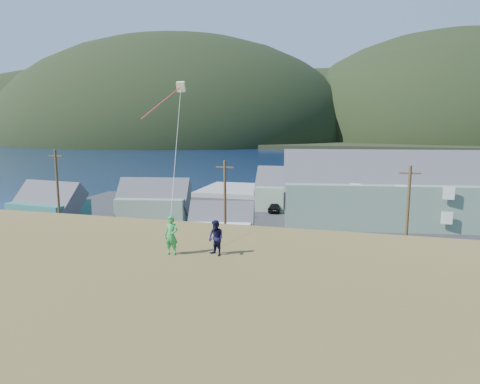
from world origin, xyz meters
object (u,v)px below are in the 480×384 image
(kite_flyer_navy, at_px, (216,238))
(lodge, at_px, (414,191))
(shed_teal, at_px, (49,206))
(shed_palegreen_near, at_px, (154,202))
(shed_palegreen_far, at_px, (295,190))
(kite_flyer_green, at_px, (171,236))
(wharf, at_px, (274,192))
(shed_white, at_px, (222,224))

(kite_flyer_navy, bearing_deg, lodge, 102.47)
(shed_teal, xyz_separation_m, shed_palegreen_near, (11.17, 6.02, 0.04))
(kite_flyer_navy, bearing_deg, shed_teal, 168.28)
(shed_teal, height_order, shed_palegreen_far, shed_palegreen_far)
(lodge, height_order, kite_flyer_green, lodge)
(wharf, height_order, kite_flyer_navy, kite_flyer_navy)
(shed_palegreen_near, distance_m, kite_flyer_navy, 39.25)
(lodge, xyz_separation_m, shed_white, (-20.36, -13.93, -2.24))
(shed_palegreen_near, relative_size, shed_white, 1.35)
(shed_teal, bearing_deg, shed_palegreen_near, 33.92)
(shed_teal, bearing_deg, shed_palegreen_far, 38.32)
(lodge, relative_size, shed_white, 4.41)
(shed_palegreen_far, bearing_deg, shed_teal, -150.07)
(shed_palegreen_near, height_order, shed_white, shed_palegreen_near)
(wharf, xyz_separation_m, shed_white, (0.58, -32.41, 1.63))
(shed_white, height_order, shed_palegreen_far, shed_palegreen_far)
(shed_teal, bearing_deg, lodge, 21.03)
(shed_palegreen_near, xyz_separation_m, shed_palegreen_far, (16.67, 11.86, 0.39))
(lodge, bearing_deg, kite_flyer_green, -119.00)
(shed_white, bearing_deg, lodge, 23.63)
(wharf, relative_size, shed_white, 3.48)
(lodge, height_order, shed_white, lodge)
(shed_teal, height_order, kite_flyer_navy, kite_flyer_navy)
(shed_palegreen_near, distance_m, shed_palegreen_far, 20.46)
(shed_palegreen_far, height_order, kite_flyer_green, kite_flyer_green)
(wharf, bearing_deg, lodge, -41.43)
(shed_palegreen_far, bearing_deg, wharf, 110.81)
(shed_palegreen_far, bearing_deg, shed_palegreen_near, -147.35)
(shed_palegreen_near, relative_size, kite_flyer_green, 6.21)
(shed_palegreen_near, distance_m, shed_white, 14.24)
(shed_palegreen_near, relative_size, shed_palegreen_far, 0.87)
(shed_teal, relative_size, kite_flyer_navy, 6.12)
(shed_palegreen_near, bearing_deg, lodge, -0.66)
(wharf, distance_m, kite_flyer_green, 59.18)
(kite_flyer_navy, bearing_deg, shed_palegreen_far, 123.78)
(wharf, distance_m, shed_palegreen_near, 26.93)
(lodge, height_order, kite_flyer_navy, lodge)
(wharf, xyz_separation_m, shed_palegreen_near, (-11.20, -24.40, 2.07))
(shed_white, height_order, kite_flyer_green, kite_flyer_green)
(lodge, distance_m, kite_flyer_navy, 41.50)
(lodge, distance_m, shed_palegreen_far, 16.62)
(shed_white, xyz_separation_m, shed_palegreen_far, (4.90, 19.87, 0.82))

